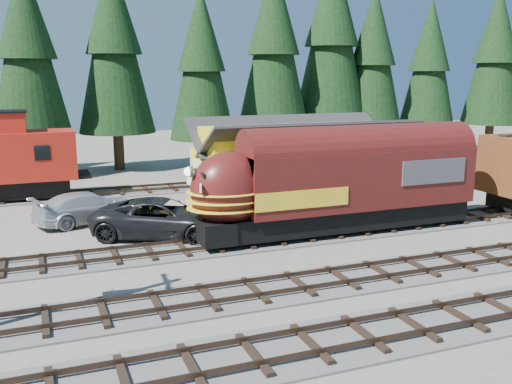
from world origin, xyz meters
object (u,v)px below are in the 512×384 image
object	(u,v)px
depot	(301,157)
locomotive	(330,187)
pickup_truck_b	(88,207)
pickup_truck_a	(163,218)

from	to	relation	value
depot	locomotive	xyz separation A→B (m)	(-1.50, -6.50, -0.56)
depot	pickup_truck_b	world-z (taller)	depot
depot	locomotive	world-z (taller)	depot
depot	pickup_truck_a	bearing A→B (deg)	-157.04
pickup_truck_a	pickup_truck_b	size ratio (longest dim) A/B	1.19
locomotive	pickup_truck_b	distance (m)	13.01
pickup_truck_a	locomotive	bearing A→B (deg)	-81.36
pickup_truck_a	depot	bearing A→B (deg)	-40.32
pickup_truck_a	pickup_truck_b	xyz separation A→B (m)	(-3.17, 4.23, -0.11)
depot	pickup_truck_b	xyz separation A→B (m)	(-12.49, 0.28, -2.13)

